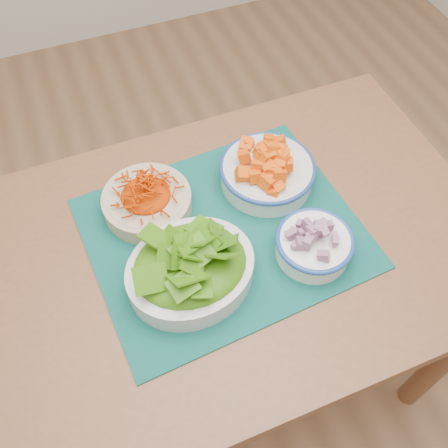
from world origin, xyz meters
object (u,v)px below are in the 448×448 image
object	(u,v)px
carrot_bowl	(147,199)
onion_bowl	(314,242)
table	(234,268)
placemat	(224,233)
squash_bowl	(268,168)
lettuce_bowl	(190,266)

from	to	relation	value
carrot_bowl	onion_bowl	bearing A→B (deg)	-39.79
table	placemat	xyz separation A→B (m)	(-0.01, 0.03, 0.11)
squash_bowl	placemat	bearing A→B (deg)	-145.94
placemat	lettuce_bowl	bearing A→B (deg)	-145.50
table	squash_bowl	xyz separation A→B (m)	(0.13, 0.12, 0.16)
placemat	squash_bowl	xyz separation A→B (m)	(0.14, 0.09, 0.05)
table	placemat	bearing A→B (deg)	114.82
placemat	onion_bowl	xyz separation A→B (m)	(0.15, -0.11, 0.04)
table	onion_bowl	bearing A→B (deg)	-32.80
placemat	onion_bowl	world-z (taller)	onion_bowl
onion_bowl	table	bearing A→B (deg)	147.54
carrot_bowl	onion_bowl	xyz separation A→B (m)	(0.28, -0.23, 0.01)
carrot_bowl	lettuce_bowl	world-z (taller)	lettuce_bowl
carrot_bowl	lettuce_bowl	distance (m)	0.20
table	placemat	world-z (taller)	placemat
placemat	lettuce_bowl	distance (m)	0.14
table	carrot_bowl	world-z (taller)	carrot_bowl
table	squash_bowl	world-z (taller)	squash_bowl
table	lettuce_bowl	world-z (taller)	lettuce_bowl
table	squash_bowl	size ratio (longest dim) A/B	4.03
carrot_bowl	onion_bowl	size ratio (longest dim) A/B	1.15
squash_bowl	onion_bowl	distance (m)	0.21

